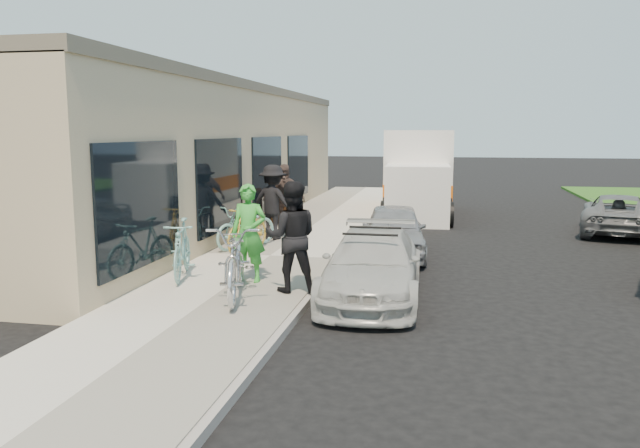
{
  "coord_description": "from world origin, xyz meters",
  "views": [
    {
      "loc": [
        1.74,
        -10.04,
        2.89
      ],
      "look_at": [
        -0.66,
        1.94,
        1.05
      ],
      "focal_mm": 35.0,
      "sensor_mm": 36.0,
      "label": 1
    }
  ],
  "objects_px": {
    "sedan_white": "(373,265)",
    "woman_rider": "(249,233)",
    "man_standing": "(292,237)",
    "far_car_gray": "(618,214)",
    "cruiser_bike_b": "(247,227)",
    "sedan_silver": "(394,231)",
    "moving_truck": "(418,177)",
    "bystander_b": "(284,200)",
    "sandwich_board": "(277,207)",
    "bystander_a": "(273,202)",
    "tandem_bike": "(237,260)",
    "cruiser_bike_c": "(248,229)",
    "cruiser_bike_a": "(182,249)",
    "bike_rack": "(239,227)"
  },
  "relations": [
    {
      "from": "man_standing",
      "to": "cruiser_bike_b",
      "type": "distance_m",
      "value": 4.25
    },
    {
      "from": "sedan_silver",
      "to": "woman_rider",
      "type": "relative_size",
      "value": 1.97
    },
    {
      "from": "bystander_b",
      "to": "man_standing",
      "type": "bearing_deg",
      "value": -85.82
    },
    {
      "from": "sedan_white",
      "to": "bystander_b",
      "type": "xyz_separation_m",
      "value": [
        -2.94,
        5.23,
        0.51
      ]
    },
    {
      "from": "tandem_bike",
      "to": "woman_rider",
      "type": "relative_size",
      "value": 1.33
    },
    {
      "from": "sedan_silver",
      "to": "bystander_b",
      "type": "xyz_separation_m",
      "value": [
        -3.0,
        1.48,
        0.49
      ]
    },
    {
      "from": "sedan_white",
      "to": "bystander_a",
      "type": "height_order",
      "value": "bystander_a"
    },
    {
      "from": "moving_truck",
      "to": "sedan_white",
      "type": "bearing_deg",
      "value": -93.64
    },
    {
      "from": "sedan_silver",
      "to": "moving_truck",
      "type": "relative_size",
      "value": 0.59
    },
    {
      "from": "far_car_gray",
      "to": "cruiser_bike_c",
      "type": "height_order",
      "value": "cruiser_bike_c"
    },
    {
      "from": "bystander_b",
      "to": "tandem_bike",
      "type": "bearing_deg",
      "value": -94.43
    },
    {
      "from": "man_standing",
      "to": "bystander_a",
      "type": "relative_size",
      "value": 1.0
    },
    {
      "from": "tandem_bike",
      "to": "cruiser_bike_c",
      "type": "height_order",
      "value": "tandem_bike"
    },
    {
      "from": "man_standing",
      "to": "cruiser_bike_a",
      "type": "distance_m",
      "value": 2.36
    },
    {
      "from": "sandwich_board",
      "to": "woman_rider",
      "type": "distance_m",
      "value": 7.0
    },
    {
      "from": "cruiser_bike_b",
      "to": "bystander_a",
      "type": "distance_m",
      "value": 1.35
    },
    {
      "from": "bystander_a",
      "to": "sandwich_board",
      "type": "bearing_deg",
      "value": -62.83
    },
    {
      "from": "sedan_silver",
      "to": "cruiser_bike_b",
      "type": "bearing_deg",
      "value": -178.34
    },
    {
      "from": "sedan_white",
      "to": "sedan_silver",
      "type": "bearing_deg",
      "value": 87.34
    },
    {
      "from": "sedan_white",
      "to": "woman_rider",
      "type": "bearing_deg",
      "value": 173.84
    },
    {
      "from": "far_car_gray",
      "to": "cruiser_bike_a",
      "type": "relative_size",
      "value": 2.2
    },
    {
      "from": "cruiser_bike_b",
      "to": "man_standing",
      "type": "bearing_deg",
      "value": -35.4
    },
    {
      "from": "moving_truck",
      "to": "cruiser_bike_a",
      "type": "distance_m",
      "value": 11.67
    },
    {
      "from": "cruiser_bike_b",
      "to": "sandwich_board",
      "type": "bearing_deg",
      "value": 120.03
    },
    {
      "from": "man_standing",
      "to": "far_car_gray",
      "type": "bearing_deg",
      "value": -143.81
    },
    {
      "from": "cruiser_bike_a",
      "to": "sedan_silver",
      "type": "bearing_deg",
      "value": 28.91
    },
    {
      "from": "sandwich_board",
      "to": "cruiser_bike_b",
      "type": "distance_m",
      "value": 3.69
    },
    {
      "from": "sedan_silver",
      "to": "woman_rider",
      "type": "distance_m",
      "value": 4.3
    },
    {
      "from": "man_standing",
      "to": "cruiser_bike_c",
      "type": "bearing_deg",
      "value": -73.48
    },
    {
      "from": "tandem_bike",
      "to": "cruiser_bike_a",
      "type": "relative_size",
      "value": 1.3
    },
    {
      "from": "woman_rider",
      "to": "cruiser_bike_c",
      "type": "relative_size",
      "value": 1.01
    },
    {
      "from": "sedan_silver",
      "to": "woman_rider",
      "type": "xyz_separation_m",
      "value": [
        -2.34,
        -3.58,
        0.45
      ]
    },
    {
      "from": "cruiser_bike_b",
      "to": "cruiser_bike_a",
      "type": "bearing_deg",
      "value": -68.3
    },
    {
      "from": "sedan_white",
      "to": "cruiser_bike_a",
      "type": "xyz_separation_m",
      "value": [
        -3.6,
        0.21,
        0.11
      ]
    },
    {
      "from": "sedan_white",
      "to": "far_car_gray",
      "type": "height_order",
      "value": "sedan_white"
    },
    {
      "from": "moving_truck",
      "to": "tandem_bike",
      "type": "xyz_separation_m",
      "value": [
        -2.43,
        -12.09,
        -0.51
      ]
    },
    {
      "from": "bike_rack",
      "to": "bystander_a",
      "type": "relative_size",
      "value": 0.41
    },
    {
      "from": "far_car_gray",
      "to": "cruiser_bike_c",
      "type": "relative_size",
      "value": 2.26
    },
    {
      "from": "tandem_bike",
      "to": "man_standing",
      "type": "xyz_separation_m",
      "value": [
        0.81,
        0.52,
        0.32
      ]
    },
    {
      "from": "tandem_bike",
      "to": "bystander_b",
      "type": "distance_m",
      "value": 6.17
    },
    {
      "from": "sandwich_board",
      "to": "cruiser_bike_a",
      "type": "distance_m",
      "value": 6.83
    },
    {
      "from": "bike_rack",
      "to": "sandwich_board",
      "type": "bearing_deg",
      "value": 90.37
    },
    {
      "from": "tandem_bike",
      "to": "cruiser_bike_a",
      "type": "height_order",
      "value": "tandem_bike"
    },
    {
      "from": "far_car_gray",
      "to": "woman_rider",
      "type": "distance_m",
      "value": 11.54
    },
    {
      "from": "sedan_white",
      "to": "woman_rider",
      "type": "distance_m",
      "value": 2.34
    },
    {
      "from": "sedan_white",
      "to": "far_car_gray",
      "type": "relative_size",
      "value": 1.01
    },
    {
      "from": "cruiser_bike_a",
      "to": "bystander_b",
      "type": "relative_size",
      "value": 0.97
    },
    {
      "from": "moving_truck",
      "to": "bystander_a",
      "type": "relative_size",
      "value": 3.17
    },
    {
      "from": "sedan_silver",
      "to": "bystander_b",
      "type": "relative_size",
      "value": 1.87
    },
    {
      "from": "cruiser_bike_c",
      "to": "far_car_gray",
      "type": "bearing_deg",
      "value": 41.71
    }
  ]
}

